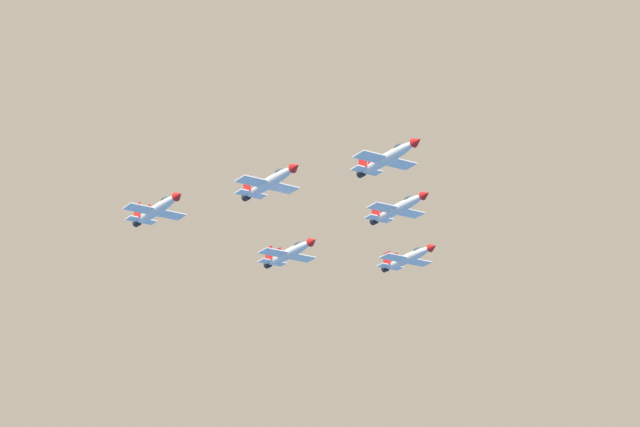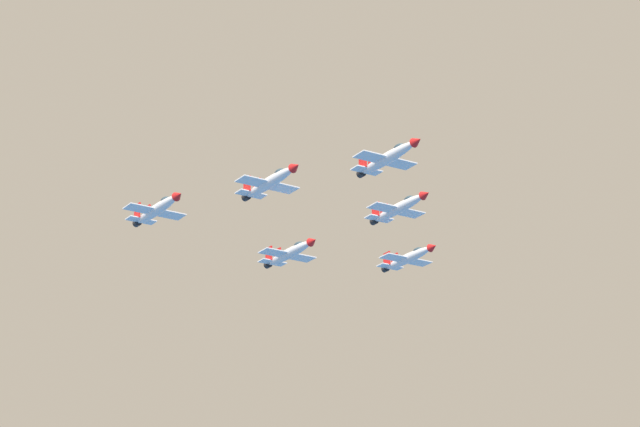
% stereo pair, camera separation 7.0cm
% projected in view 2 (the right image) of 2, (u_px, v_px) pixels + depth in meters
% --- Properties ---
extents(jet_lead, '(15.03, 10.00, 3.36)m').
position_uv_depth(jet_lead, '(388.00, 158.00, 191.92)').
color(jet_lead, white).
extents(jet_left_wingman, '(14.93, 9.93, 3.34)m').
position_uv_depth(jet_left_wingman, '(399.00, 208.00, 208.72)').
color(jet_left_wingman, white).
extents(jet_right_wingman, '(15.27, 10.12, 3.39)m').
position_uv_depth(jet_right_wingman, '(270.00, 182.00, 196.54)').
color(jet_right_wingman, white).
extents(jet_left_outer, '(14.67, 9.75, 3.27)m').
position_uv_depth(jet_left_outer, '(408.00, 258.00, 225.07)').
color(jet_left_outer, white).
extents(jet_right_outer, '(15.08, 9.99, 3.35)m').
position_uv_depth(jet_right_outer, '(157.00, 209.00, 200.93)').
color(jet_right_outer, white).
extents(jet_slot_rear, '(14.80, 9.83, 3.30)m').
position_uv_depth(jet_slot_rear, '(289.00, 253.00, 211.92)').
color(jet_slot_rear, white).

